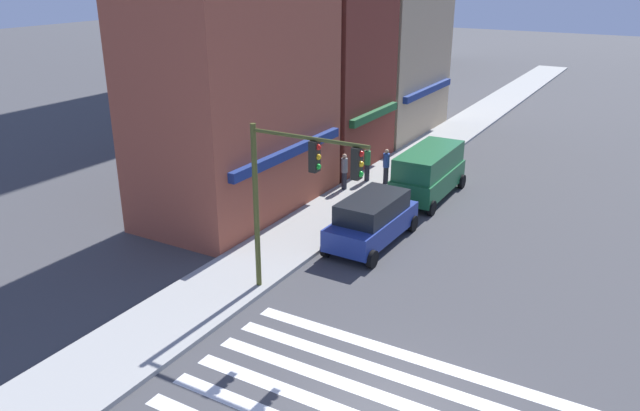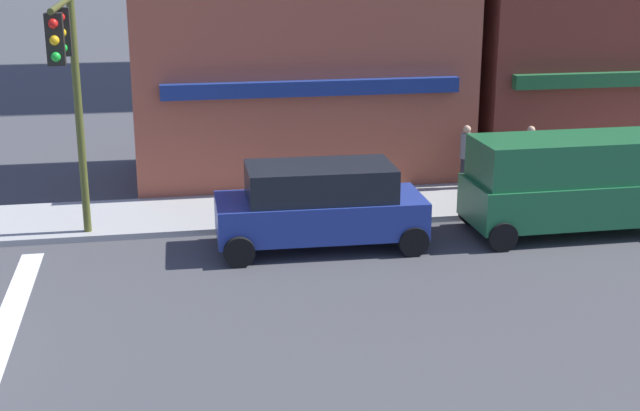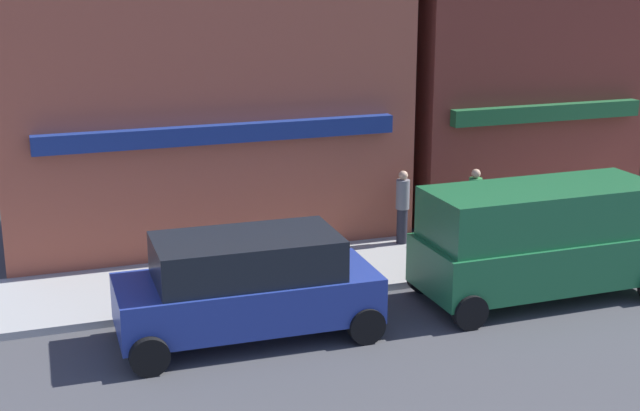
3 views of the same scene
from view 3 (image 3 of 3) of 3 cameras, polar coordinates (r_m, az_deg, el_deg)
The scene contains 5 objects.
suv_blue at distance 16.18m, azimuth -4.67°, elevation -5.06°, with size 4.74×2.12×1.94m.
van_green at distance 18.49m, azimuth 13.93°, elevation -1.98°, with size 5.02×2.22×2.34m.
pedestrian_grey_coat at distance 21.09m, azimuth 5.30°, elevation -0.01°, with size 0.32×0.32×1.77m.
pedestrian_green_top at distance 21.49m, azimuth 9.86°, elevation 0.12°, with size 0.32×0.32×1.77m.
pedestrian_blue_shirt at distance 20.68m, azimuth 11.37°, elevation -0.57°, with size 0.32×0.32×1.77m.
Camera 3 is at (5.20, -9.97, 6.73)m, focal length 50.00 mm.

